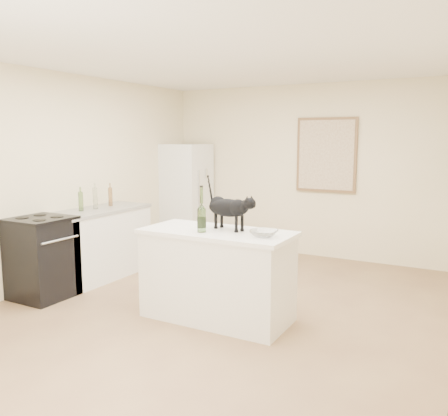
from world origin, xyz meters
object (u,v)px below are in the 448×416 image
wine_bottle (202,212)px  glass_bowl (264,233)px  black_cat (228,210)px  fridge (186,196)px  stove (42,259)px

wine_bottle → glass_bowl: bearing=8.2°
black_cat → wine_bottle: size_ratio=1.41×
fridge → wine_bottle: size_ratio=4.29×
stove → glass_bowl: 2.64m
black_cat → wine_bottle: 0.28m
stove → wine_bottle: (1.96, 0.26, 0.65)m
stove → wine_bottle: wine_bottle is taller
wine_bottle → glass_bowl: wine_bottle is taller
stove → wine_bottle: size_ratio=2.27×
fridge → wine_bottle: bearing=-53.9°
glass_bowl → black_cat: bearing=162.7°
glass_bowl → wine_bottle: bearing=-171.8°
wine_bottle → fridge: bearing=126.1°
fridge → black_cat: 3.26m
wine_bottle → black_cat: bearing=53.8°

